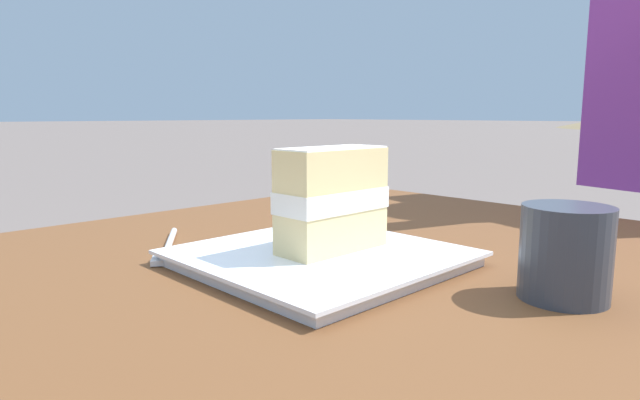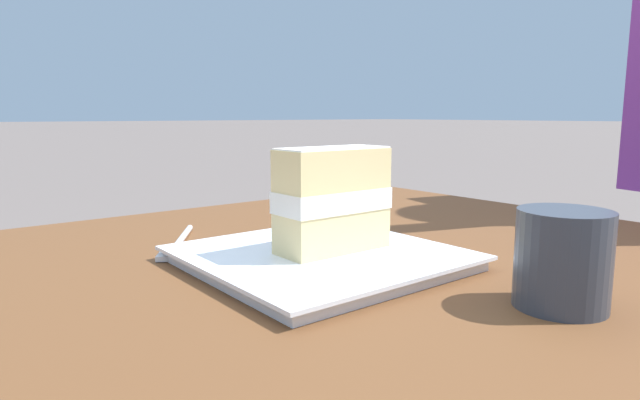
% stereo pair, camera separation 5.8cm
% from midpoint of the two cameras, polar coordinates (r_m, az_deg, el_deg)
% --- Properties ---
extents(patio_table, '(1.19, 0.88, 0.76)m').
position_cam_midpoint_polar(patio_table, '(0.58, -6.68, -19.56)').
color(patio_table, brown).
rests_on(patio_table, ground).
extents(dessert_plate, '(0.26, 0.26, 0.02)m').
position_cam_midpoint_polar(dessert_plate, '(0.59, -2.81, -6.16)').
color(dessert_plate, white).
rests_on(dessert_plate, patio_table).
extents(cake_slice, '(0.13, 0.06, 0.11)m').
position_cam_midpoint_polar(cake_slice, '(0.58, -1.56, 0.07)').
color(cake_slice, '#EAD18C').
rests_on(cake_slice, dessert_plate).
extents(dessert_fork, '(0.11, 0.15, 0.01)m').
position_cam_midpoint_polar(dessert_fork, '(0.68, -18.13, -4.82)').
color(dessert_fork, silver).
rests_on(dessert_fork, patio_table).
extents(coffee_cup, '(0.08, 0.08, 0.08)m').
position_cam_midpoint_polar(coffee_cup, '(0.51, 21.60, -5.11)').
color(coffee_cup, '#333842').
rests_on(coffee_cup, patio_table).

